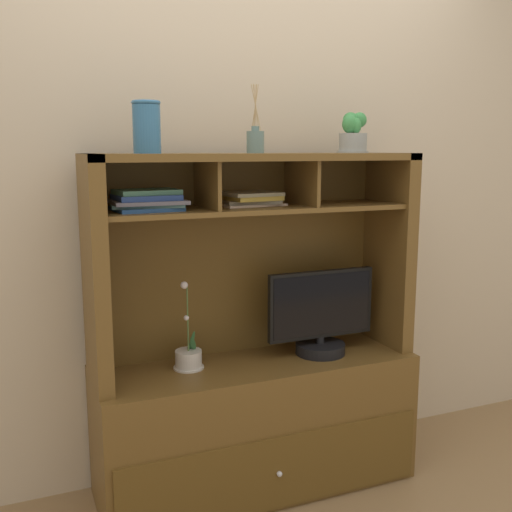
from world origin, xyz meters
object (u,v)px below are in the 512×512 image
magazine_stack_left (250,198)px  magazine_stack_centre (147,200)px  media_console (255,390)px  potted_succulent (353,135)px  ceramic_vase (147,127)px  tv_monitor (321,318)px  potted_orchid (189,357)px  diffuser_bottle (255,141)px

magazine_stack_left → magazine_stack_centre: bearing=-175.3°
media_console → potted_succulent: bearing=-1.8°
magazine_stack_left → ceramic_vase: ceramic_vase is taller
tv_monitor → ceramic_vase: ceramic_vase is taller
magazine_stack_centre → tv_monitor: bearing=-3.1°
potted_orchid → potted_succulent: potted_succulent is taller
magazine_stack_left → potted_succulent: potted_succulent is taller
tv_monitor → magazine_stack_left: magazine_stack_left is taller
diffuser_bottle → ceramic_vase: 0.46m
potted_orchid → magazine_stack_left: 0.72m
magazine_stack_centre → ceramic_vase: bearing=-85.4°
potted_orchid → tv_monitor: bearing=-4.8°
tv_monitor → diffuser_bottle: (-0.30, 0.03, 0.78)m
magazine_stack_centre → ceramic_vase: ceramic_vase is taller
media_console → magazine_stack_left: size_ratio=5.15×
magazine_stack_left → ceramic_vase: 0.54m
magazine_stack_centre → potted_succulent: size_ratio=1.67×
potted_orchid → potted_succulent: 1.19m
media_console → potted_succulent: 1.20m
diffuser_bottle → tv_monitor: bearing=-6.2°
diffuser_bottle → ceramic_vase: diffuser_bottle is taller
media_console → magazine_stack_left: 0.85m
magazine_stack_left → potted_succulent: (0.46, -0.06, 0.27)m
tv_monitor → potted_orchid: (-0.60, 0.05, -0.12)m
media_console → magazine_stack_left: bearing=99.3°
tv_monitor → diffuser_bottle: diffuser_bottle is taller
magazine_stack_left → magazine_stack_centre: size_ratio=0.98×
potted_orchid → magazine_stack_centre: magazine_stack_centre is taller
potted_succulent → media_console: bearing=178.2°
media_console → ceramic_vase: (-0.45, -0.02, 1.13)m
potted_orchid → magazine_stack_left: bearing=5.5°
potted_succulent → ceramic_vase: bearing=-179.7°
magazine_stack_centre → potted_succulent: (0.91, -0.02, 0.26)m
potted_orchid → magazine_stack_left: magazine_stack_left is taller
potted_orchid → magazine_stack_centre: (-0.16, -0.01, 0.67)m
magazine_stack_centre → potted_succulent: potted_succulent is taller
tv_monitor → ceramic_vase: (-0.76, 0.01, 0.83)m
media_console → magazine_stack_centre: (-0.46, 0.01, 0.85)m
media_console → potted_orchid: (-0.30, 0.02, 0.19)m
tv_monitor → diffuser_bottle: size_ratio=1.84×
potted_succulent → ceramic_vase: size_ratio=0.90×
magazine_stack_left → magazine_stack_centre: magazine_stack_centre is taller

